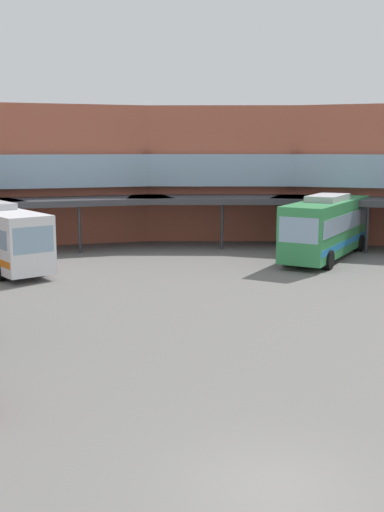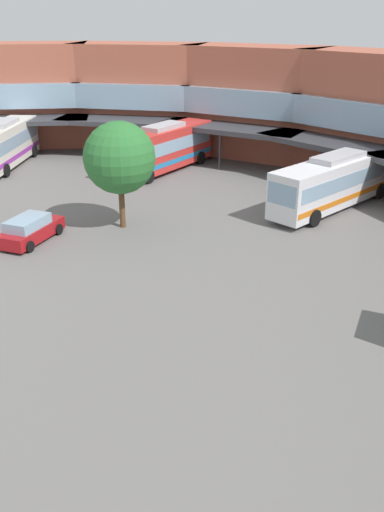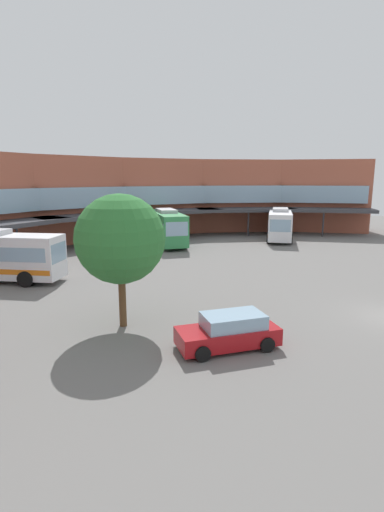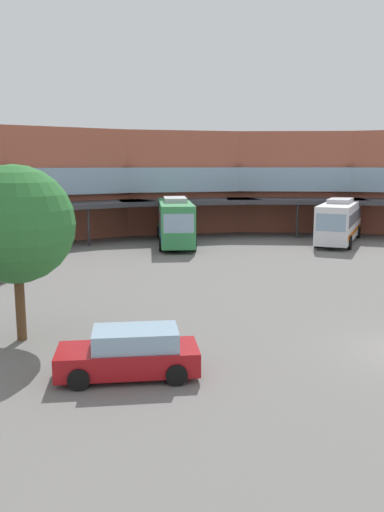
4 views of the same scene
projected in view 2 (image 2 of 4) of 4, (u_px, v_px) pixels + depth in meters
station_building at (377, 158)px, 31.51m from camera, size 78.40×36.73×9.66m
bus_1 at (164, 148)px, 46.57m from camera, size 7.84×10.47×3.93m
bus_2 at (336, 181)px, 37.90m from camera, size 6.48×12.12×3.73m
bus_4 at (5, 144)px, 48.06m from camera, size 10.03×6.88×3.90m
parked_car at (30, 230)px, 32.72m from camera, size 4.40×4.37×1.53m
plaza_tree at (119, 158)px, 33.42m from camera, size 4.36×4.36×6.60m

